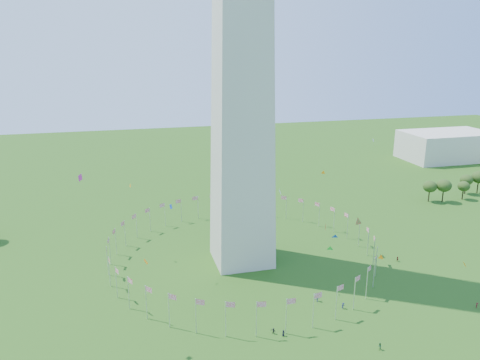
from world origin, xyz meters
name	(u,v)px	position (x,y,z in m)	size (l,w,h in m)	color
flag_ring	(242,247)	(0.00, 50.00, 4.50)	(80.24, 80.24, 9.00)	silver
gov_building_east_a	(447,146)	(150.00, 150.00, 8.00)	(50.00, 30.00, 16.00)	beige
crowd	(339,347)	(9.15, 1.36, 0.86)	(94.97, 58.48, 1.90)	#1F274A
kites_aloft	(320,224)	(15.17, 27.12, 19.09)	(94.91, 72.27, 34.89)	green
tree_line_east	(477,186)	(116.18, 85.13, 4.73)	(53.24, 15.40, 10.00)	#34521B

